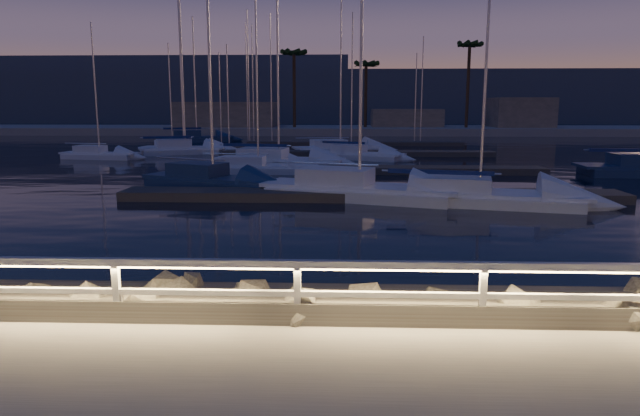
# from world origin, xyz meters

# --- Properties ---
(ground) EXTENTS (400.00, 400.00, 0.00)m
(ground) POSITION_xyz_m (0.00, 0.00, 0.00)
(ground) COLOR #ABA49B
(ground) RESTS_ON ground
(harbor_water) EXTENTS (400.00, 440.00, 0.60)m
(harbor_water) POSITION_xyz_m (0.00, 31.22, -0.97)
(harbor_water) COLOR black
(harbor_water) RESTS_ON ground
(guard_rail) EXTENTS (44.11, 0.12, 1.06)m
(guard_rail) POSITION_xyz_m (-0.07, -0.00, 0.77)
(guard_rail) COLOR silver
(guard_rail) RESTS_ON ground
(riprap) EXTENTS (26.95, 3.14, 1.40)m
(riprap) POSITION_xyz_m (-1.55, 1.39, -0.19)
(riprap) COLOR #635F55
(riprap) RESTS_ON ground
(floating_docks) EXTENTS (22.00, 36.00, 0.40)m
(floating_docks) POSITION_xyz_m (0.00, 32.50, -0.40)
(floating_docks) COLOR #554C46
(floating_docks) RESTS_ON ground
(far_shore) EXTENTS (160.00, 14.00, 5.20)m
(far_shore) POSITION_xyz_m (-0.12, 74.05, 0.29)
(far_shore) COLOR #ABA49B
(far_shore) RESTS_ON ground
(palm_left) EXTENTS (3.00, 3.00, 11.20)m
(palm_left) POSITION_xyz_m (-8.00, 72.00, 10.14)
(palm_left) COLOR #4E3A24
(palm_left) RESTS_ON ground
(palm_center) EXTENTS (3.00, 3.00, 9.70)m
(palm_center) POSITION_xyz_m (2.00, 73.00, 8.78)
(palm_center) COLOR #4E3A24
(palm_center) RESTS_ON ground
(palm_right) EXTENTS (3.00, 3.00, 12.20)m
(palm_right) POSITION_xyz_m (16.00, 72.00, 11.03)
(palm_right) COLOR #4E3A24
(palm_right) RESTS_ON ground
(distant_hills) EXTENTS (230.00, 37.50, 18.00)m
(distant_hills) POSITION_xyz_m (-22.13, 133.69, 4.74)
(distant_hills) COLOR #3C485D
(distant_hills) RESTS_ON ground
(sailboat_a) EXTENTS (7.68, 4.99, 12.87)m
(sailboat_a) POSITION_xyz_m (-7.89, 19.18, -0.14)
(sailboat_a) COLOR navy
(sailboat_a) RESTS_ON ground
(sailboat_b) EXTENTS (9.06, 5.08, 14.91)m
(sailboat_b) POSITION_xyz_m (-0.73, 16.28, -0.12)
(sailboat_b) COLOR white
(sailboat_b) RESTS_ON ground
(sailboat_c) EXTENTS (7.09, 2.32, 11.92)m
(sailboat_c) POSITION_xyz_m (-6.61, 25.83, -0.21)
(sailboat_c) COLOR white
(sailboat_c) RESTS_ON ground
(sailboat_d) EXTENTS (8.91, 4.38, 14.53)m
(sailboat_d) POSITION_xyz_m (4.27, 15.03, -0.17)
(sailboat_d) COLOR white
(sailboat_d) RESTS_ON ground
(sailboat_e) EXTENTS (6.19, 2.64, 10.28)m
(sailboat_e) POSITION_xyz_m (-20.16, 34.47, -0.21)
(sailboat_e) COLOR white
(sailboat_e) RESTS_ON ground
(sailboat_g) EXTENTS (9.06, 4.14, 14.85)m
(sailboat_g) POSITION_xyz_m (-5.78, 29.48, -0.15)
(sailboat_g) COLOR white
(sailboat_g) RESTS_ON ground
(sailboat_i) EXTENTS (7.77, 4.95, 12.97)m
(sailboat_i) POSITION_xyz_m (-14.77, 39.05, -0.14)
(sailboat_i) COLOR white
(sailboat_i) RESTS_ON ground
(sailboat_j) EXTENTS (7.10, 4.66, 11.85)m
(sailboat_j) POSITION_xyz_m (-0.13, 34.93, -0.19)
(sailboat_j) COLOR white
(sailboat_j) RESTS_ON ground
(sailboat_k) EXTENTS (8.48, 4.49, 13.87)m
(sailboat_k) POSITION_xyz_m (-1.65, 40.61, -0.17)
(sailboat_k) COLOR white
(sailboat_k) RESTS_ON ground
(sailboat_m) EXTENTS (8.30, 4.74, 13.73)m
(sailboat_m) POSITION_xyz_m (-17.84, 54.93, -0.12)
(sailboat_m) COLOR navy
(sailboat_m) RESTS_ON ground
(sailboat_n) EXTENTS (7.70, 3.04, 12.78)m
(sailboat_n) POSITION_xyz_m (-15.12, 39.93, -0.17)
(sailboat_n) COLOR white
(sailboat_n) RESTS_ON ground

